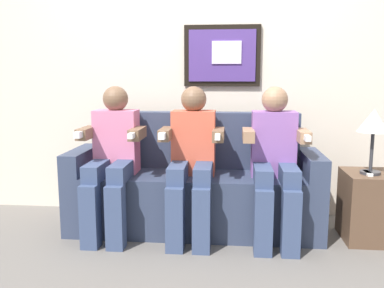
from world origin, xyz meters
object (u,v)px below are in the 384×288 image
Objects in this scene: spare_remote_on_table at (368,173)px; person_in_middle at (192,157)px; person_on_right at (275,158)px; side_table_right at (371,206)px; table_lamp at (374,124)px; person_on_left at (113,155)px; couch at (194,189)px.

person_in_middle is at bearing -179.92° from spare_remote_on_table.
side_table_right is (0.71, 0.06, -0.36)m from person_on_right.
table_lamp reaches higher than spare_remote_on_table.
person_on_right is at bearing 0.02° from person_on_left.
person_in_middle is at bearing -177.30° from side_table_right.
person_on_left is 1.87m from table_lamp.
person_in_middle is 1.00× the size of person_on_right.
person_on_left is 0.59m from person_in_middle.
side_table_right is (1.30, -0.11, -0.06)m from couch.
person_on_right is at bearing -177.90° from table_lamp.
person_on_left is at bearing 180.00° from person_in_middle.
side_table_right is at bearing 4.91° from person_on_right.
person_on_right reaches higher than couch.
person_on_left is at bearing -179.98° from person_on_right.
side_table_right is 1.09× the size of table_lamp.
table_lamp is (1.27, -0.14, 0.55)m from couch.
person_in_middle is 2.41× the size of table_lamp.
spare_remote_on_table is (-0.02, -0.02, -0.35)m from table_lamp.
person_in_middle is 8.54× the size of spare_remote_on_table.
person_in_middle is (0.59, 0.00, 0.00)m from person_on_left.
person_in_middle is at bearing 0.00° from person_on_left.
couch reaches higher than side_table_right.
side_table_right is at bearing 43.38° from spare_remote_on_table.
side_table_right is 3.85× the size of spare_remote_on_table.
person_in_middle is 1.35m from side_table_right.
person_on_right is 0.72m from table_lamp.
person_in_middle and person_on_right have the same top height.
side_table_right is (1.30, 0.06, -0.36)m from person_in_middle.
table_lamp is (1.86, 0.03, 0.25)m from person_on_left.
table_lamp is 3.54× the size of spare_remote_on_table.
person_on_left is at bearing -164.22° from couch.
person_in_middle is 1.29m from table_lamp.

